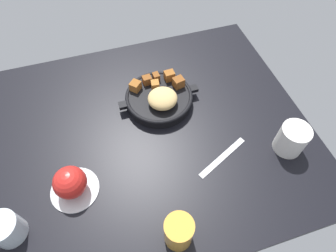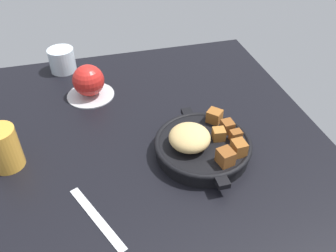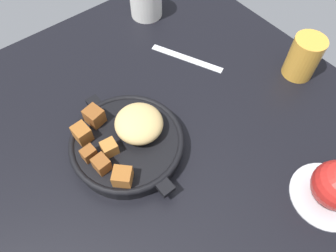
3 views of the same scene
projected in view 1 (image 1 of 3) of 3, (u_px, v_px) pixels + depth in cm
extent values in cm
cube|color=black|center=(153.00, 132.00, 83.51)|extent=(90.85, 77.87, 2.40)
cylinder|color=black|center=(159.00, 99.00, 87.00)|extent=(19.93, 19.93, 3.35)
torus|color=black|center=(159.00, 96.00, 85.84)|extent=(20.73, 20.73, 1.20)
cube|color=black|center=(123.00, 105.00, 84.14)|extent=(2.64, 2.40, 1.20)
cube|color=black|center=(193.00, 89.00, 87.92)|extent=(2.64, 2.40, 1.20)
ellipsoid|color=tan|center=(163.00, 98.00, 82.20)|extent=(8.74, 8.60, 4.28)
cube|color=brown|center=(147.00, 80.00, 87.56)|extent=(2.80, 2.55, 2.63)
cube|color=#A86B2D|center=(155.00, 85.00, 86.44)|extent=(2.68, 2.78, 2.51)
cube|color=#935623|center=(169.00, 76.00, 88.34)|extent=(3.16, 2.76, 3.02)
cube|color=brown|center=(156.00, 77.00, 88.53)|extent=(2.07, 2.49, 2.35)
cube|color=brown|center=(178.00, 82.00, 86.64)|extent=(3.64, 3.39, 3.13)
cube|color=#935623|center=(135.00, 86.00, 86.01)|extent=(4.12, 4.12, 2.82)
cylinder|color=#B7BABF|center=(75.00, 189.00, 71.75)|extent=(12.38, 12.38, 0.60)
sphere|color=red|center=(70.00, 182.00, 68.14)|extent=(8.17, 8.17, 8.17)
cube|color=silver|center=(222.00, 157.00, 77.18)|extent=(16.37, 8.76, 0.36)
cylinder|color=silver|center=(6.00, 229.00, 63.17)|extent=(7.41, 7.41, 6.73)
cylinder|color=silver|center=(292.00, 139.00, 75.65)|extent=(7.84, 7.84, 8.61)
cylinder|color=gold|center=(179.00, 232.00, 61.62)|extent=(6.56, 6.56, 9.28)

